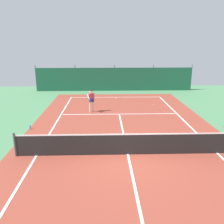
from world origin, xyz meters
TOP-DOWN VIEW (x-y plane):
  - ground_plane at (0.00, 0.00)m, footprint 36.00×36.00m
  - court_surface at (0.00, 0.00)m, footprint 11.02×26.60m
  - tennis_net at (0.00, 0.00)m, footprint 10.12×0.10m
  - back_fence at (-0.00, 15.62)m, footprint 16.30×0.98m
  - tennis_player at (-2.00, 7.01)m, footprint 0.57×0.82m
  - tennis_ball_near_player at (2.91, 8.86)m, footprint 0.07×0.07m
  - parked_car at (0.56, 17.65)m, footprint 2.14×4.26m
  - water_bottle at (-5.42, 3.52)m, footprint 0.08×0.08m

SIDE VIEW (x-z plane):
  - ground_plane at x=0.00m, z-range 0.00..0.00m
  - court_surface at x=0.00m, z-range 0.00..0.01m
  - tennis_ball_near_player at x=2.91m, z-range 0.00..0.07m
  - water_bottle at x=-5.42m, z-range 0.00..0.24m
  - tennis_net at x=0.00m, z-range -0.04..1.06m
  - back_fence at x=0.00m, z-range -0.68..2.02m
  - parked_car at x=0.56m, z-range 0.00..1.68m
  - tennis_player at x=-2.00m, z-range 0.14..1.78m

